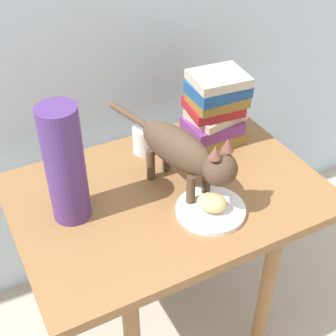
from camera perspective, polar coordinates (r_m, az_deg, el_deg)
The scene contains 8 objects.
ground_plane at distance 1.80m, azimuth 0.00°, elevation -17.52°, with size 6.00×6.00×0.00m, color #B2A899.
side_table at distance 1.40m, azimuth 0.00°, elevation -5.28°, with size 0.86×0.60×0.61m.
plate at distance 1.28m, azimuth 5.08°, elevation -4.96°, with size 0.19×0.19×0.01m, color white.
bread_roll at distance 1.26m, azimuth 5.25°, elevation -4.14°, with size 0.08×0.06×0.05m, color #E0BC7A.
cat at distance 1.27m, azimuth 2.02°, elevation 1.84°, with size 0.17×0.47×0.23m.
book_stack at distance 1.48m, azimuth 5.64°, elevation 6.96°, with size 0.18×0.16×0.24m.
green_vase at distance 1.20m, azimuth -12.14°, elevation 0.34°, with size 0.10×0.10×0.33m, color #4C2D72.
candle_jar at distance 1.48m, azimuth -2.87°, elevation 3.22°, with size 0.07×0.07×0.08m.
Camera 1 is at (-0.48, -0.91, 1.48)m, focal length 51.32 mm.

